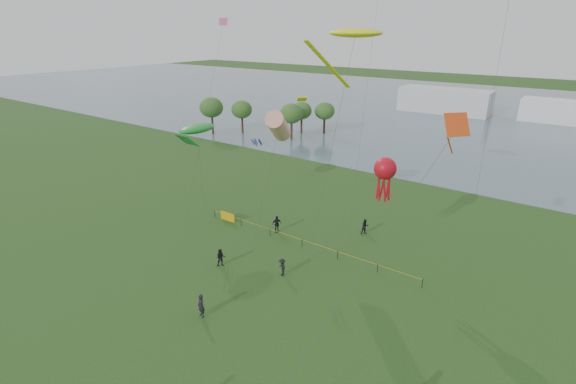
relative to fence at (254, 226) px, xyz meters
The scene contains 16 objects.
ground_plane 17.45m from the fence, 61.75° to the right, with size 400.00×400.00×0.00m, color #1A3912.
lake 85.04m from the fence, 84.43° to the left, with size 400.00×120.00×0.08m, color slate.
pavilion_left 79.76m from the fence, 92.69° to the left, with size 22.00×8.00×6.00m, color silver.
pavilion_right 85.60m from the fence, 74.93° to the left, with size 18.00×7.00×5.00m, color white.
trees 43.24m from the fence, 126.05° to the left, with size 22.70×17.78×7.34m.
fence is the anchor object (origin of this frame).
spectator_a 7.59m from the fence, 73.33° to the right, with size 0.82×0.64×1.70m, color black.
spectator_b 9.23m from the fence, 34.93° to the right, with size 1.04×0.60×1.61m, color black.
spectator_c 2.45m from the fence, 26.49° to the left, with size 1.08×0.45×1.85m, color black.
spectator_f 14.56m from the fence, 65.73° to the right, with size 0.68×0.45×1.87m, color black.
spectator_g 11.66m from the fence, 31.50° to the left, with size 0.81×0.63×1.67m, color black.
kite_stingray 21.32m from the fence, 21.11° to the left, with size 4.85×9.99×20.11m.
kite_windsock 10.91m from the fence, 45.39° to the left, with size 4.24×5.53×13.04m.
kite_creature 12.47m from the fence, behind, with size 2.95×4.85×10.28m.
kite_octopus 15.63m from the fence, ahead, with size 5.61×6.54×9.85m.
kite_delta 25.21m from the fence, 18.51° to the right, with size 5.49×15.74×15.66m.
Camera 1 is at (17.91, -14.98, 20.09)m, focal length 26.00 mm.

